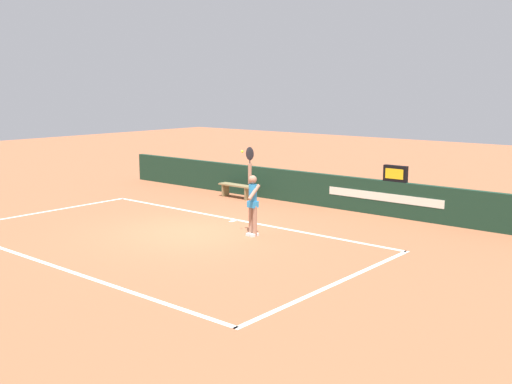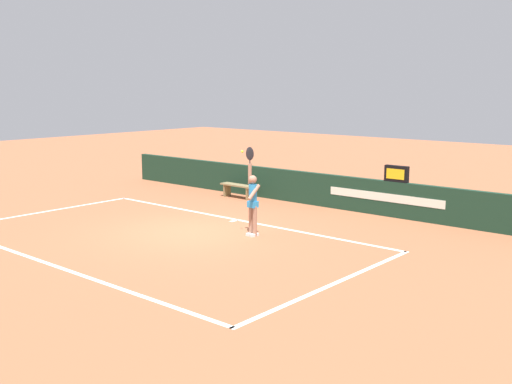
{
  "view_description": "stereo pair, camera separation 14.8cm",
  "coord_description": "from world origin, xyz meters",
  "px_view_note": "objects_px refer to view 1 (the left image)",
  "views": [
    {
      "loc": [
        11.29,
        -10.76,
        3.75
      ],
      "look_at": [
        1.62,
        0.76,
        1.14
      ],
      "focal_mm": 42.52,
      "sensor_mm": 36.0,
      "label": 1
    },
    {
      "loc": [
        11.4,
        -10.66,
        3.75
      ],
      "look_at": [
        1.62,
        0.76,
        1.14
      ],
      "focal_mm": 42.52,
      "sensor_mm": 36.0,
      "label": 2
    }
  ],
  "objects_px": {
    "speed_display": "(395,174)",
    "tennis_ball": "(242,151)",
    "tennis_player": "(253,200)",
    "courtside_bench_near": "(237,188)"
  },
  "relations": [
    {
      "from": "speed_display",
      "to": "courtside_bench_near",
      "type": "xyz_separation_m",
      "value": [
        -5.57,
        -0.67,
        -0.93
      ]
    },
    {
      "from": "speed_display",
      "to": "tennis_ball",
      "type": "bearing_deg",
      "value": -112.7
    },
    {
      "from": "tennis_player",
      "to": "tennis_ball",
      "type": "distance_m",
      "value": 1.25
    },
    {
      "from": "tennis_ball",
      "to": "tennis_player",
      "type": "bearing_deg",
      "value": 37.29
    },
    {
      "from": "speed_display",
      "to": "tennis_player",
      "type": "height_order",
      "value": "tennis_player"
    },
    {
      "from": "speed_display",
      "to": "courtside_bench_near",
      "type": "height_order",
      "value": "speed_display"
    },
    {
      "from": "tennis_ball",
      "to": "courtside_bench_near",
      "type": "bearing_deg",
      "value": 133.47
    },
    {
      "from": "speed_display",
      "to": "courtside_bench_near",
      "type": "bearing_deg",
      "value": -173.12
    },
    {
      "from": "speed_display",
      "to": "tennis_ball",
      "type": "relative_size",
      "value": 10.96
    },
    {
      "from": "tennis_ball",
      "to": "courtside_bench_near",
      "type": "xyz_separation_m",
      "value": [
        -3.67,
        3.87,
        -1.81
      ]
    }
  ]
}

